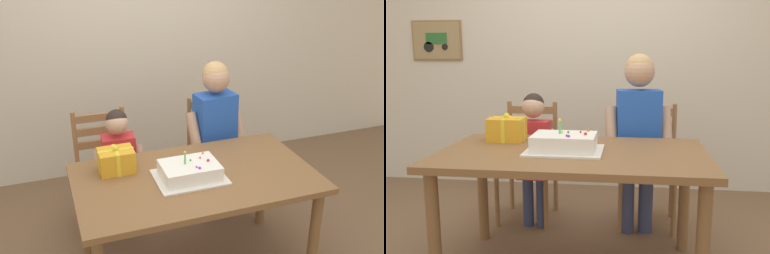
{
  "view_description": "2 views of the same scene",
  "coord_description": "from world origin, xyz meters",
  "views": [
    {
      "loc": [
        -0.88,
        -2.42,
        2.19
      ],
      "look_at": [
        0.05,
        0.21,
        0.99
      ],
      "focal_mm": 42.82,
      "sensor_mm": 36.0,
      "label": 1
    },
    {
      "loc": [
        0.32,
        -2.29,
        1.3
      ],
      "look_at": [
        0.02,
        0.12,
        0.87
      ],
      "focal_mm": 38.45,
      "sensor_mm": 36.0,
      "label": 2
    }
  ],
  "objects": [
    {
      "name": "chair_left",
      "position": [
        -0.47,
        0.8,
        0.47
      ],
      "size": [
        0.43,
        0.43,
        0.92
      ],
      "color": "#996B42",
      "rests_on": "ground"
    },
    {
      "name": "dining_table",
      "position": [
        0.0,
        0.0,
        0.65
      ],
      "size": [
        1.54,
        0.89,
        0.75
      ],
      "color": "brown",
      "rests_on": "ground"
    },
    {
      "name": "back_wall",
      "position": [
        -0.01,
        1.7,
        1.3
      ],
      "size": [
        6.4,
        0.11,
        2.6
      ],
      "color": "beige",
      "rests_on": "ground"
    },
    {
      "name": "child_younger",
      "position": [
        -0.38,
        0.62,
        0.62
      ],
      "size": [
        0.37,
        0.22,
        1.02
      ],
      "color": "#38426B",
      "rests_on": "ground"
    },
    {
      "name": "chair_right",
      "position": [
        0.47,
        0.8,
        0.47
      ],
      "size": [
        0.44,
        0.44,
        0.92
      ],
      "color": "#996B42",
      "rests_on": "ground"
    },
    {
      "name": "birthday_cake",
      "position": [
        -0.05,
        -0.02,
        0.8
      ],
      "size": [
        0.44,
        0.34,
        0.19
      ],
      "color": "white",
      "rests_on": "dining_table"
    },
    {
      "name": "child_older",
      "position": [
        0.39,
        0.62,
        0.79
      ],
      "size": [
        0.49,
        0.29,
        1.31
      ],
      "color": "#38426B",
      "rests_on": "ground"
    },
    {
      "name": "gift_box_red_large",
      "position": [
        -0.46,
        0.23,
        0.82
      ],
      "size": [
        0.23,
        0.18,
        0.18
      ],
      "color": "gold",
      "rests_on": "dining_table"
    }
  ]
}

